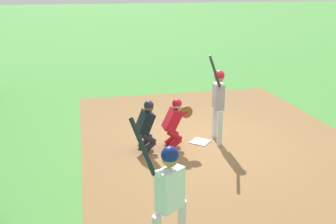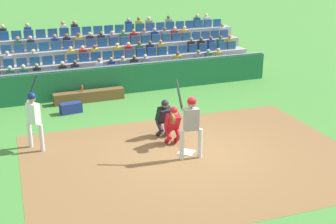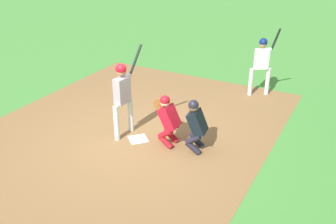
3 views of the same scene
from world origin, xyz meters
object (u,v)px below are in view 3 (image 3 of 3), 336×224
(home_plate_umpire, at_px, (196,124))
(on_deck_batter, at_px, (262,60))
(home_plate_marker, at_px, (138,139))
(catcher_crouching, at_px, (168,117))
(batter_at_plate, at_px, (123,91))

(home_plate_umpire, xyz_separation_m, on_deck_batter, (4.00, -0.52, 0.43))
(home_plate_marker, relative_size, catcher_crouching, 0.34)
(catcher_crouching, bearing_deg, on_deck_batter, -16.97)
(catcher_crouching, height_order, home_plate_umpire, home_plate_umpire)
(home_plate_marker, height_order, home_plate_umpire, home_plate_umpire)
(on_deck_batter, bearing_deg, home_plate_umpire, 172.60)
(on_deck_batter, bearing_deg, catcher_crouching, 163.03)
(batter_at_plate, bearing_deg, catcher_crouching, -86.42)
(home_plate_marker, xyz_separation_m, batter_at_plate, (0.07, 0.42, 1.17))
(home_plate_marker, xyz_separation_m, home_plate_umpire, (0.15, -1.45, 0.69))
(home_plate_marker, distance_m, on_deck_batter, 4.73)
(batter_at_plate, height_order, home_plate_umpire, batter_at_plate)
(home_plate_marker, height_order, on_deck_batter, on_deck_batter)
(home_plate_marker, xyz_separation_m, catcher_crouching, (0.14, -0.74, 0.70))
(catcher_crouching, xyz_separation_m, on_deck_batter, (4.01, -1.22, 0.41))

